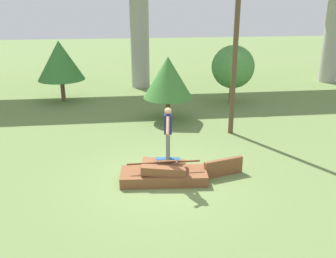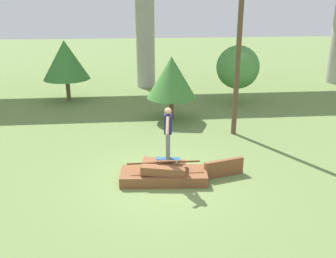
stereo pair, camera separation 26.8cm
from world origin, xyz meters
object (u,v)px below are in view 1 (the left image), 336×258
object	(u,v)px
utility_pole	(236,29)
tree_behind_left	(233,67)
tree_behind_right	(60,60)
skateboard	(168,159)
skater	(168,130)
tree_mid_back	(168,77)

from	to	relation	value
utility_pole	tree_behind_left	distance (m)	5.09
utility_pole	tree_behind_right	distance (m)	9.65
skateboard	skater	xyz separation A→B (m)	(0.00, 0.00, 0.91)
skateboard	tree_behind_right	distance (m)	10.71
utility_pole	tree_mid_back	world-z (taller)	utility_pole
tree_behind_right	skateboard	bearing A→B (deg)	-65.62
tree_mid_back	skater	bearing A→B (deg)	-97.00
skateboard	tree_behind_left	size ratio (longest dim) A/B	0.25
skater	utility_pole	bearing A→B (deg)	51.55
skateboard	skater	world-z (taller)	skater
utility_pole	tree_behind_left	world-z (taller)	utility_pole
skater	utility_pole	distance (m)	5.48
skateboard	tree_behind_left	distance (m)	9.35
skateboard	skater	size ratio (longest dim) A/B	0.48
tree_behind_left	tree_behind_right	bearing A→B (deg)	170.51
utility_pole	tree_mid_back	xyz separation A→B (m)	(-2.32, 2.02, -2.18)
skater	tree_behind_left	size ratio (longest dim) A/B	0.53
skater	tree_mid_back	size ratio (longest dim) A/B	0.55
skateboard	tree_behind_left	bearing A→B (deg)	62.24
utility_pole	tree_behind_left	xyz separation A→B (m)	(1.29, 4.39, -2.24)
skater	tree_mid_back	bearing A→B (deg)	83.00
tree_behind_left	tree_behind_right	size ratio (longest dim) A/B	0.94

